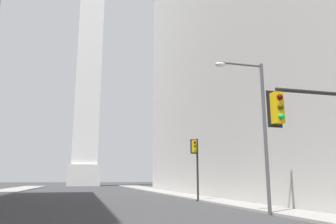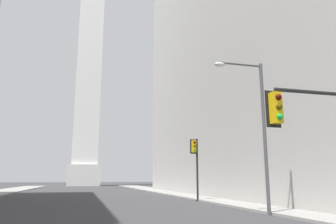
{
  "view_description": "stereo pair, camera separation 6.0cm",
  "coord_description": "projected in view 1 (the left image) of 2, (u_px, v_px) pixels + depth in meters",
  "views": [
    {
      "loc": [
        -0.72,
        -2.62,
        1.93
      ],
      "look_at": [
        12.91,
        49.52,
        12.95
      ],
      "focal_mm": 35.0,
      "sensor_mm": 36.0,
      "label": 1
    },
    {
      "loc": [
        -0.67,
        -2.63,
        1.93
      ],
      "look_at": [
        12.91,
        49.52,
        12.95
      ],
      "focal_mm": 35.0,
      "sensor_mm": 36.0,
      "label": 2
    }
  ],
  "objects": [
    {
      "name": "building_right",
      "position": [
        277.0,
        35.0,
        40.6
      ],
      "size": [
        20.11,
        53.7,
        38.83
      ],
      "color": "#B2AFAA",
      "rests_on": "ground_plane"
    },
    {
      "name": "obelisk",
      "position": [
        89.0,
        69.0,
        97.9
      ],
      "size": [
        8.79,
        8.79,
        70.94
      ],
      "color": "silver",
      "rests_on": "ground_plane"
    },
    {
      "name": "street_lamp",
      "position": [
        257.0,
        119.0,
        18.62
      ],
      "size": [
        3.03,
        0.36,
        8.61
      ],
      "color": "#4C4C51",
      "rests_on": "ground_plane"
    },
    {
      "name": "traffic_light_near_right",
      "position": [
        334.0,
        124.0,
        11.85
      ],
      "size": [
        4.15,
        0.5,
        5.12
      ],
      "color": "black",
      "rests_on": "ground_plane"
    },
    {
      "name": "traffic_light_mid_right",
      "position": [
        196.0,
        159.0,
        29.55
      ],
      "size": [
        0.8,
        0.52,
        5.53
      ],
      "color": "black",
      "rests_on": "ground_plane"
    },
    {
      "name": "sidewalk_right",
      "position": [
        194.0,
        195.0,
        37.21
      ],
      "size": [
        5.0,
        112.43,
        0.15
      ],
      "primitive_type": "cube",
      "color": "gray",
      "rests_on": "ground_plane"
    }
  ]
}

